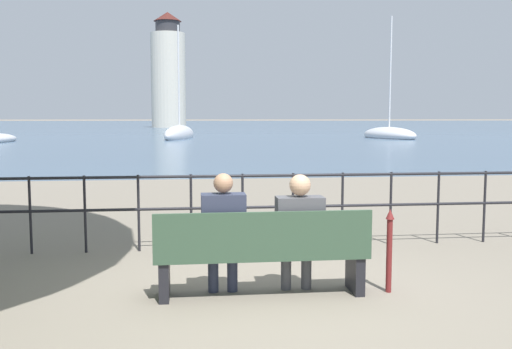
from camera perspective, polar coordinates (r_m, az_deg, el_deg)
name	(u,v)px	position (r m, az deg, el deg)	size (l,w,h in m)	color
ground_plane	(262,295)	(6.02, 0.56, -11.92)	(1000.00, 1000.00, 0.00)	gray
harbor_water	(192,124)	(166.92, -6.43, 5.08)	(600.00, 300.00, 0.01)	#47607A
park_bench	(262,254)	(5.84, 0.65, -7.95)	(2.18, 0.45, 0.90)	#334C38
seated_person_left	(223,229)	(5.82, -3.29, -5.49)	(0.45, 0.35, 1.27)	#2D3347
seated_person_right	(299,228)	(5.92, 4.33, -5.37)	(0.49, 0.35, 1.25)	#4C4C51
promenade_railing	(243,199)	(7.92, -1.35, -2.49)	(12.84, 0.04, 1.05)	black
closed_umbrella	(389,246)	(6.14, 13.19, -6.98)	(0.09, 0.09, 0.88)	maroon
sailboat_0	(179,134)	(49.42, -7.66, 4.00)	(3.41, 8.36, 10.08)	silver
sailboat_1	(389,135)	(51.16, 13.16, 3.90)	(4.13, 7.49, 10.89)	silver
harbor_lighthouse	(168,74)	(104.39, -8.76, 9.87)	(6.13, 6.13, 20.37)	beige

